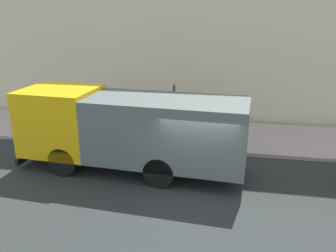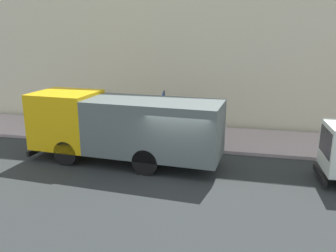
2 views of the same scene
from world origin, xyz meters
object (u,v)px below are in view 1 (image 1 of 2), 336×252
object	(u,v)px
large_utility_truck	(129,127)
street_sign_post	(174,110)
pedestrian_walking	(104,120)
traffic_cone_orange	(47,128)

from	to	relation	value
large_utility_truck	street_sign_post	xyz separation A→B (m)	(2.32, -1.27, 0.07)
street_sign_post	pedestrian_walking	bearing A→B (deg)	86.23
large_utility_truck	pedestrian_walking	xyz separation A→B (m)	(2.53, 1.97, -0.61)
large_utility_truck	traffic_cone_orange	world-z (taller)	large_utility_truck
large_utility_truck	pedestrian_walking	bearing A→B (deg)	41.83
pedestrian_walking	traffic_cone_orange	size ratio (longest dim) A/B	2.89
pedestrian_walking	street_sign_post	world-z (taller)	street_sign_post
traffic_cone_orange	street_sign_post	size ratio (longest dim) A/B	0.22
street_sign_post	large_utility_truck	bearing A→B (deg)	151.21
pedestrian_walking	traffic_cone_orange	distance (m)	3.00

